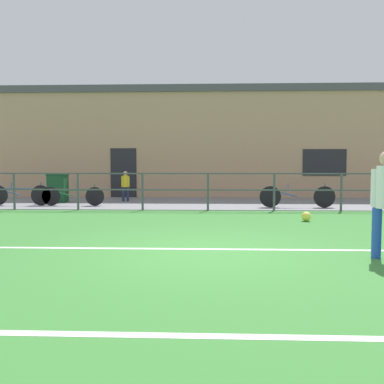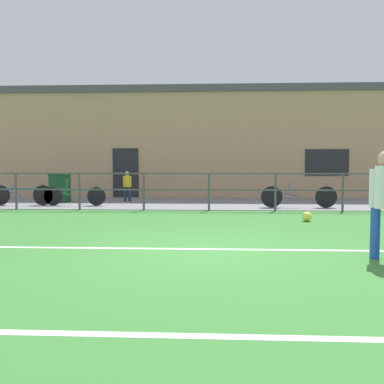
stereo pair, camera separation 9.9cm
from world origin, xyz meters
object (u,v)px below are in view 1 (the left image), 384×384
Objects in this scene: spectator_child at (125,184)px; trash_bin_0 at (58,188)px; bicycle_parked_2 at (73,196)px; soccer_ball_match at (306,216)px; bicycle_parked_0 at (19,195)px; bicycle_parked_1 at (297,196)px.

spectator_child reaches higher than trash_bin_0.
bicycle_parked_2 is at bearing 46.66° from spectator_child.
soccer_ball_match is at bearing -26.74° from bicycle_parked_2.
bicycle_parked_0 is 9.28m from bicycle_parked_1.
bicycle_parked_2 is (-7.43, 0.34, -0.03)m from bicycle_parked_1.
bicycle_parked_1 is at bearing -10.47° from trash_bin_0.
bicycle_parked_2 is 1.99× the size of trash_bin_0.
soccer_ball_match is at bearing 133.12° from spectator_child.
bicycle_parked_2 is at bearing -51.81° from trash_bin_0.
bicycle_parked_0 is 1.84m from bicycle_parked_2.
trash_bin_0 is at bearing 169.53° from bicycle_parked_1.
bicycle_parked_0 reaches higher than bicycle_parked_1.
soccer_ball_match is 0.10× the size of bicycle_parked_1.
trash_bin_0 is (-0.95, 1.21, 0.21)m from bicycle_parked_2.
bicycle_parked_1 reaches higher than bicycle_parked_2.
spectator_child is 0.52× the size of bicycle_parked_0.
bicycle_parked_2 is at bearing -0.00° from bicycle_parked_0.
bicycle_parked_1 is at bearing -2.09° from bicycle_parked_0.
trash_bin_0 reaches higher than bicycle_parked_1.
spectator_child is 2.28m from bicycle_parked_2.
bicycle_parked_0 reaches higher than soccer_ball_match.
trash_bin_0 reaches higher than soccer_ball_match.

